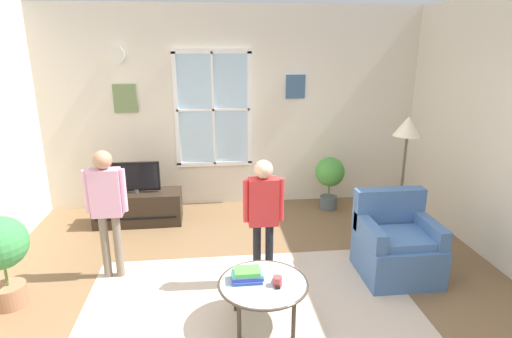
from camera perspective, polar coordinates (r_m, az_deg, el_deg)
name	(u,v)px	position (r m, az deg, el deg)	size (l,w,h in m)	color
ground_plane	(255,313)	(4.05, -0.09, -19.12)	(6.06, 6.19, 0.02)	brown
back_wall	(233,108)	(6.20, -3.19, 8.27)	(5.46, 0.17, 2.90)	beige
area_rug	(252,314)	(4.03, -0.60, -19.16)	(3.12, 2.19, 0.01)	#C6B29E
tv_stand	(138,208)	(5.92, -15.78, -5.12)	(1.16, 0.44, 0.44)	#2D2319
television	(136,177)	(5.77, -16.13, -1.03)	(0.63, 0.08, 0.42)	#4C4C4C
armchair	(396,246)	(4.70, 18.60, -9.89)	(0.76, 0.74, 0.87)	#476B9E
coffee_table	(263,285)	(3.69, 0.99, -15.61)	(0.78, 0.78, 0.42)	#99B2B7
book_stack	(247,275)	(3.68, -1.22, -14.33)	(0.27, 0.18, 0.11)	#344C9F
cup	(277,281)	(3.62, 2.95, -15.08)	(0.08, 0.08, 0.08)	#BF3F3F
remote_near_books	(276,284)	(3.65, 2.78, -15.42)	(0.04, 0.14, 0.02)	black
person_red_shirt	(263,209)	(4.06, 1.01, -5.50)	(0.40, 0.18, 1.32)	black
person_pink_shirt	(107,200)	(4.45, -19.75, -4.02)	(0.41, 0.19, 1.37)	#726656
potted_plant_by_window	(330,176)	(6.18, 10.04, -0.97)	(0.43, 0.43, 0.79)	#4C565B
potted_plant_corner	(1,250)	(4.49, -31.49, -9.48)	(0.49, 0.49, 0.89)	#9E6B4C
floor_lamp	(407,140)	(5.02, 19.90, 3.81)	(0.32, 0.32, 1.59)	black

